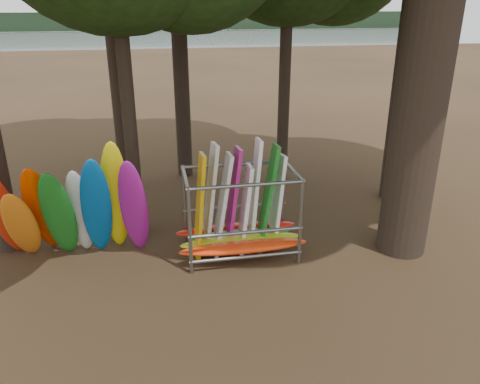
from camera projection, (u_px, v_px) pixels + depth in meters
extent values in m
plane|color=#47331E|center=(226.00, 272.00, 11.00)|extent=(120.00, 120.00, 0.00)
plane|color=gray|center=(157.00, 49.00, 65.63)|extent=(160.00, 160.00, 0.00)
cube|color=black|center=(151.00, 21.00, 110.41)|extent=(160.00, 4.00, 4.00)
cylinder|color=black|center=(112.00, 21.00, 14.36)|extent=(0.50, 0.50, 10.74)
cylinder|color=black|center=(286.00, 37.00, 15.23)|extent=(0.39, 0.39, 9.72)
cylinder|color=black|center=(123.00, 50.00, 11.29)|extent=(0.36, 0.36, 9.67)
cylinder|color=black|center=(412.00, 2.00, 13.10)|extent=(0.52, 0.52, 11.83)
ellipsoid|color=red|center=(3.00, 214.00, 10.92)|extent=(0.79, 1.57, 2.77)
ellipsoid|color=orange|center=(22.00, 226.00, 10.83)|extent=(0.85, 1.76, 2.35)
ellipsoid|color=#D93B00|center=(42.00, 211.00, 11.07)|extent=(0.78, 1.82, 2.80)
ellipsoid|color=#16681C|center=(59.00, 216.00, 10.88)|extent=(0.72, 1.56, 2.71)
ellipsoid|color=beige|center=(80.00, 212.00, 11.26)|extent=(0.62, 1.09, 2.50)
ellipsoid|color=#06509C|center=(97.00, 208.00, 10.98)|extent=(0.88, 1.57, 2.93)
ellipsoid|color=yellow|center=(116.00, 197.00, 11.24)|extent=(0.81, 1.38, 3.18)
ellipsoid|color=#8A157D|center=(134.00, 208.00, 11.12)|extent=(0.77, 1.35, 2.82)
ellipsoid|color=#FA390D|center=(244.00, 247.00, 11.28)|extent=(3.17, 0.55, 0.24)
ellipsoid|color=#B5C119|center=(241.00, 241.00, 11.58)|extent=(3.05, 0.55, 0.24)
ellipsoid|color=#1D8323|center=(239.00, 235.00, 11.85)|extent=(2.65, 0.55, 0.24)
ellipsoid|color=red|center=(236.00, 229.00, 12.20)|extent=(3.18, 0.55, 0.24)
cube|color=#D5A20B|center=(200.00, 208.00, 11.27)|extent=(0.36, 0.79, 2.64)
cube|color=silver|center=(210.00, 199.00, 11.52)|extent=(0.50, 0.83, 2.80)
cube|color=silver|center=(222.00, 205.00, 11.46)|extent=(0.55, 0.78, 2.58)
cube|color=#A61B75|center=(233.00, 201.00, 11.60)|extent=(0.46, 0.79, 2.69)
cube|color=white|center=(245.00, 210.00, 11.58)|extent=(0.39, 0.75, 2.28)
cube|color=white|center=(254.00, 195.00, 11.71)|extent=(0.38, 0.79, 2.86)
cube|color=#197320|center=(267.00, 199.00, 11.59)|extent=(0.58, 0.77, 2.76)
cube|color=white|center=(276.00, 202.00, 11.83)|extent=(0.40, 0.79, 2.46)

